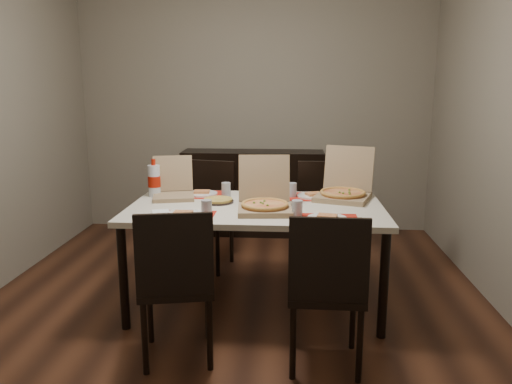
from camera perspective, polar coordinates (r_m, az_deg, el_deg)
ground at (r=3.85m, az=-2.36°, el=-12.46°), size 3.80×4.00×0.02m
room_walls at (r=3.93m, az=-1.88°, el=14.21°), size 3.84×4.02×2.62m
sideboard at (r=5.39m, az=-0.33°, el=-0.06°), size 1.50×0.40×0.90m
dining_table at (r=3.57m, az=-0.00°, el=-2.62°), size 1.80×1.00×0.75m
chair_near_left at (r=2.91m, az=-9.10°, el=-9.86°), size 0.49×0.49×0.93m
chair_near_right at (r=2.82m, az=8.08°, el=-10.53°), size 0.43×0.43×0.93m
chair_far_left at (r=4.45m, az=-5.50°, el=-1.96°), size 0.50×0.50×0.93m
chair_far_right at (r=4.42m, az=7.52°, el=-2.09°), size 0.43×0.43×0.93m
setting_near_left at (r=3.30m, az=-7.99°, el=-2.43°), size 0.47×0.30×0.11m
setting_near_right at (r=3.22m, az=7.22°, el=-2.71°), size 0.46×0.30×0.11m
setting_far_left at (r=3.90m, az=-5.77°, el=-0.05°), size 0.49×0.30×0.11m
setting_far_right at (r=3.84m, az=6.01°, el=-0.26°), size 0.49×0.30×0.11m
napkin_loose at (r=3.44m, az=2.36°, el=-1.88°), size 0.16×0.16×0.02m
pizza_box_center at (r=3.40m, az=1.00°, el=-1.20°), size 0.39×0.43×0.36m
pizza_box_right at (r=3.81m, az=9.99°, el=0.10°), size 0.49×0.51×0.38m
pizza_box_left at (r=3.86m, az=-9.42°, el=0.22°), size 0.37×0.40×0.30m
faina_plate at (r=3.65m, az=-4.35°, el=-0.99°), size 0.23×0.23×0.03m
dip_bowl at (r=3.69m, az=2.76°, el=-0.82°), size 0.14×0.14×0.03m
soda_bottle at (r=3.91m, az=-11.56°, el=1.28°), size 0.10×0.10×0.29m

